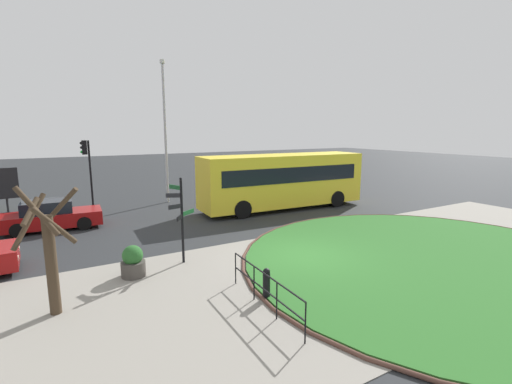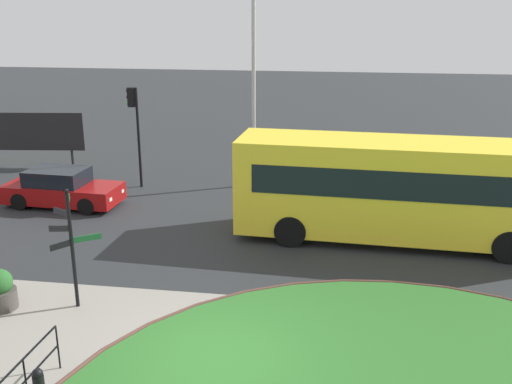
{
  "view_description": "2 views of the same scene",
  "coord_description": "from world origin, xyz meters",
  "px_view_note": "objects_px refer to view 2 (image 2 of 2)",
  "views": [
    {
      "loc": [
        -7.91,
        -10.21,
        4.73
      ],
      "look_at": [
        0.24,
        3.81,
        1.9
      ],
      "focal_mm": 25.28,
      "sensor_mm": 36.0,
      "label": 1
    },
    {
      "loc": [
        2.39,
        -10.6,
        7.14
      ],
      "look_at": [
        0.04,
        5.11,
        2.15
      ],
      "focal_mm": 41.14,
      "sensor_mm": 36.0,
      "label": 2
    }
  ],
  "objects_px": {
    "signpost_directional": "(71,240)",
    "lamppost_tall": "(254,70)",
    "bus_yellow": "(398,189)",
    "traffic_light_near": "(134,115)",
    "planter_near_signpost": "(0,291)",
    "billboard_left": "(31,132)",
    "car_near_lane": "(62,189)"
  },
  "relations": [
    {
      "from": "bus_yellow",
      "to": "lamppost_tall",
      "type": "distance_m",
      "value": 8.24
    },
    {
      "from": "signpost_directional",
      "to": "lamppost_tall",
      "type": "xyz_separation_m",
      "value": [
        2.78,
        11.07,
        3.01
      ]
    },
    {
      "from": "bus_yellow",
      "to": "traffic_light_near",
      "type": "xyz_separation_m",
      "value": [
        -10.16,
        4.54,
        1.26
      ]
    },
    {
      "from": "billboard_left",
      "to": "bus_yellow",
      "type": "bearing_deg",
      "value": -30.26
    },
    {
      "from": "lamppost_tall",
      "to": "billboard_left",
      "type": "bearing_deg",
      "value": 172.16
    },
    {
      "from": "bus_yellow",
      "to": "lamppost_tall",
      "type": "height_order",
      "value": "lamppost_tall"
    },
    {
      "from": "signpost_directional",
      "to": "bus_yellow",
      "type": "xyz_separation_m",
      "value": [
        8.19,
        5.64,
        -0.03
      ]
    },
    {
      "from": "bus_yellow",
      "to": "planter_near_signpost",
      "type": "distance_m",
      "value": 11.74
    },
    {
      "from": "traffic_light_near",
      "to": "lamppost_tall",
      "type": "xyz_separation_m",
      "value": [
        4.76,
        0.88,
        1.78
      ]
    },
    {
      "from": "signpost_directional",
      "to": "car_near_lane",
      "type": "height_order",
      "value": "signpost_directional"
    },
    {
      "from": "traffic_light_near",
      "to": "bus_yellow",
      "type": "bearing_deg",
      "value": 162.96
    },
    {
      "from": "signpost_directional",
      "to": "planter_near_signpost",
      "type": "height_order",
      "value": "signpost_directional"
    },
    {
      "from": "signpost_directional",
      "to": "traffic_light_near",
      "type": "distance_m",
      "value": 10.45
    },
    {
      "from": "bus_yellow",
      "to": "billboard_left",
      "type": "height_order",
      "value": "bus_yellow"
    },
    {
      "from": "traffic_light_near",
      "to": "planter_near_signpost",
      "type": "height_order",
      "value": "traffic_light_near"
    },
    {
      "from": "lamppost_tall",
      "to": "traffic_light_near",
      "type": "bearing_deg",
      "value": -169.47
    },
    {
      "from": "bus_yellow",
      "to": "billboard_left",
      "type": "xyz_separation_m",
      "value": [
        -16.08,
        6.89,
        -0.09
      ]
    },
    {
      "from": "signpost_directional",
      "to": "lamppost_tall",
      "type": "relative_size",
      "value": 0.34
    },
    {
      "from": "billboard_left",
      "to": "planter_near_signpost",
      "type": "height_order",
      "value": "billboard_left"
    },
    {
      "from": "signpost_directional",
      "to": "traffic_light_near",
      "type": "height_order",
      "value": "traffic_light_near"
    },
    {
      "from": "signpost_directional",
      "to": "lamppost_tall",
      "type": "bearing_deg",
      "value": 75.9
    },
    {
      "from": "signpost_directional",
      "to": "lamppost_tall",
      "type": "height_order",
      "value": "lamppost_tall"
    },
    {
      "from": "signpost_directional",
      "to": "billboard_left",
      "type": "relative_size",
      "value": 0.63
    },
    {
      "from": "signpost_directional",
      "to": "planter_near_signpost",
      "type": "xyz_separation_m",
      "value": [
        -1.79,
        -0.41,
        -1.29
      ]
    },
    {
      "from": "signpost_directional",
      "to": "planter_near_signpost",
      "type": "bearing_deg",
      "value": -167.19
    },
    {
      "from": "traffic_light_near",
      "to": "lamppost_tall",
      "type": "bearing_deg",
      "value": -162.45
    },
    {
      "from": "planter_near_signpost",
      "to": "bus_yellow",
      "type": "bearing_deg",
      "value": 31.24
    },
    {
      "from": "traffic_light_near",
      "to": "car_near_lane",
      "type": "bearing_deg",
      "value": 61.68
    },
    {
      "from": "car_near_lane",
      "to": "billboard_left",
      "type": "xyz_separation_m",
      "value": [
        -3.92,
        5.16,
        1.0
      ]
    },
    {
      "from": "signpost_directional",
      "to": "planter_near_signpost",
      "type": "distance_m",
      "value": 2.24
    },
    {
      "from": "car_near_lane",
      "to": "traffic_light_near",
      "type": "relative_size",
      "value": 1.07
    },
    {
      "from": "signpost_directional",
      "to": "bus_yellow",
      "type": "bearing_deg",
      "value": 34.58
    }
  ]
}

